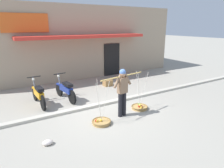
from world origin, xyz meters
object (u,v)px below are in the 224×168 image
(plastic_litter_bag, at_px, (48,142))
(wooden_crate, at_px, (108,83))
(fruit_basket_right_side, at_px, (101,122))
(fruit_vendor, at_px, (122,89))
(fruit_basket_left_side, at_px, (140,107))
(motorcycle_nearest_shop, at_px, (38,94))
(motorcycle_second_in_row, at_px, (65,90))

(plastic_litter_bag, height_order, wooden_crate, wooden_crate)
(plastic_litter_bag, bearing_deg, fruit_basket_right_side, 10.10)
(fruit_vendor, xyz_separation_m, fruit_basket_left_side, (0.91, 0.16, -0.90))
(fruit_basket_left_side, relative_size, fruit_basket_right_side, 1.00)
(fruit_basket_right_side, bearing_deg, wooden_crate, 57.62)
(fruit_vendor, height_order, fruit_basket_right_side, fruit_vendor)
(motorcycle_nearest_shop, height_order, plastic_litter_bag, motorcycle_nearest_shop)
(motorcycle_nearest_shop, height_order, wooden_crate, motorcycle_nearest_shop)
(motorcycle_nearest_shop, bearing_deg, plastic_litter_bag, -97.63)
(motorcycle_second_in_row, bearing_deg, fruit_basket_right_side, -83.93)
(motorcycle_nearest_shop, distance_m, wooden_crate, 3.81)
(motorcycle_second_in_row, distance_m, wooden_crate, 2.74)
(fruit_vendor, height_order, motorcycle_nearest_shop, fruit_vendor)
(fruit_vendor, relative_size, wooden_crate, 4.17)
(fruit_basket_right_side, height_order, plastic_litter_bag, fruit_basket_right_side)
(fruit_basket_right_side, height_order, motorcycle_second_in_row, fruit_basket_right_side)
(fruit_basket_left_side, bearing_deg, fruit_vendor, -169.93)
(motorcycle_second_in_row, distance_m, plastic_litter_bag, 3.40)
(motorcycle_nearest_shop, height_order, motorcycle_second_in_row, same)
(motorcycle_nearest_shop, relative_size, motorcycle_second_in_row, 1.00)
(plastic_litter_bag, bearing_deg, wooden_crate, 43.85)
(fruit_basket_left_side, bearing_deg, wooden_crate, 82.17)
(fruit_vendor, xyz_separation_m, plastic_litter_bag, (-2.72, -0.48, -0.91))
(fruit_vendor, xyz_separation_m, motorcycle_nearest_shop, (-2.32, 2.51, -0.53))
(fruit_vendor, height_order, fruit_basket_left_side, fruit_vendor)
(motorcycle_nearest_shop, distance_m, motorcycle_second_in_row, 1.11)
(motorcycle_second_in_row, bearing_deg, fruit_basket_left_side, -48.28)
(fruit_basket_left_side, xyz_separation_m, motorcycle_second_in_row, (-2.12, 2.38, 0.38))
(fruit_vendor, distance_m, fruit_basket_left_side, 1.29)
(fruit_vendor, bearing_deg, motorcycle_nearest_shop, 132.72)
(fruit_basket_left_side, xyz_separation_m, plastic_litter_bag, (-3.63, -0.65, -0.01))
(motorcycle_nearest_shop, bearing_deg, fruit_vendor, -47.28)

